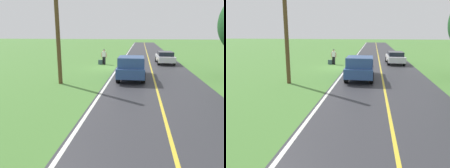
% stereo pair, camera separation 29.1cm
% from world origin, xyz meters
% --- Properties ---
extents(ground_plane, '(200.00, 200.00, 0.00)m').
position_xyz_m(ground_plane, '(0.00, 0.00, 0.00)').
color(ground_plane, '#4C7F38').
extents(road_surface, '(7.14, 120.00, 0.00)m').
position_xyz_m(road_surface, '(-4.34, 0.00, 0.00)').
color(road_surface, '#333338').
rests_on(road_surface, ground).
extents(lane_edge_line, '(0.16, 117.60, 0.00)m').
position_xyz_m(lane_edge_line, '(-0.95, 0.00, 0.01)').
color(lane_edge_line, silver).
rests_on(lane_edge_line, ground).
extents(lane_centre_line, '(0.14, 117.60, 0.00)m').
position_xyz_m(lane_centre_line, '(-4.34, 0.00, 0.01)').
color(lane_centre_line, gold).
rests_on(lane_centre_line, ground).
extents(hitchhiker_walking, '(0.62, 0.52, 1.75)m').
position_xyz_m(hitchhiker_walking, '(0.88, -2.25, 0.98)').
color(hitchhiker_walking, black).
rests_on(hitchhiker_walking, ground).
extents(suitcase_carried, '(0.47, 0.21, 0.51)m').
position_xyz_m(suitcase_carried, '(1.30, -2.19, 0.26)').
color(suitcase_carried, '#384C56').
rests_on(suitcase_carried, ground).
extents(pickup_truck_passing, '(2.14, 5.42, 1.82)m').
position_xyz_m(pickup_truck_passing, '(-2.56, 5.13, 0.97)').
color(pickup_truck_passing, '#2D4C84').
rests_on(pickup_truck_passing, ground).
extents(sedan_near_oncoming, '(2.01, 4.44, 1.41)m').
position_xyz_m(sedan_near_oncoming, '(-6.07, -3.88, 0.75)').
color(sedan_near_oncoming, silver).
rests_on(sedan_near_oncoming, ground).
extents(utility_pole_roadside, '(0.28, 0.28, 7.92)m').
position_xyz_m(utility_pole_roadside, '(2.37, 7.43, 3.96)').
color(utility_pole_roadside, brown).
rests_on(utility_pole_roadside, ground).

